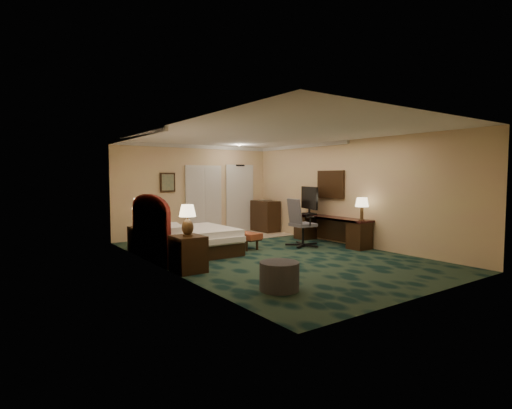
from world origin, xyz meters
TOP-DOWN VIEW (x-y plane):
  - floor at (0.00, 0.00)m, footprint 5.00×7.50m
  - ceiling at (0.00, 0.00)m, footprint 5.00×7.50m
  - wall_back at (0.00, 3.75)m, footprint 5.00×0.00m
  - wall_front at (0.00, -3.75)m, footprint 5.00×0.00m
  - wall_left at (-2.50, 0.00)m, footprint 0.00×7.50m
  - wall_right at (2.50, 0.00)m, footprint 0.00×7.50m
  - crown_molding at (0.00, 0.00)m, footprint 5.00×7.50m
  - tile_patch at (0.90, 2.90)m, footprint 3.20×1.70m
  - headboard at (-2.44, 1.00)m, footprint 0.12×2.00m
  - entry_door at (1.55, 3.72)m, footprint 1.02×0.06m
  - closet_doors at (0.25, 3.71)m, footprint 1.20×0.06m
  - wall_art at (-0.90, 3.71)m, footprint 0.45×0.06m
  - wall_mirror at (2.46, 0.60)m, footprint 0.05×0.95m
  - bed at (-1.47, 1.13)m, footprint 1.87×1.73m
  - nightstand_near at (-2.21, -0.34)m, footprint 0.53×0.61m
  - nightstand_far at (-2.25, 2.15)m, footprint 0.47×0.54m
  - lamp_near at (-2.23, -0.37)m, footprint 0.37×0.37m
  - lamp_far at (-2.25, 2.17)m, footprint 0.45×0.45m
  - bed_bench at (-0.04, 1.20)m, footprint 0.57×1.21m
  - ottoman at (-1.59, -2.26)m, footprint 0.80×0.80m
  - desk at (2.22, 0.36)m, footprint 0.53×2.45m
  - tv at (2.16, 1.11)m, footprint 0.40×0.97m
  - desk_lamp at (2.20, -0.70)m, footprint 0.41×0.41m
  - desk_chair at (1.32, 0.43)m, footprint 0.76×0.72m
  - minibar at (2.19, 3.20)m, footprint 0.52×0.94m

SIDE VIEW (x-z plane):
  - floor at x=0.00m, z-range 0.00..0.00m
  - tile_patch at x=0.90m, z-range 0.00..0.01m
  - bed_bench at x=-0.04m, z-range 0.00..0.39m
  - ottoman at x=-1.59m, z-range 0.00..0.44m
  - nightstand_far at x=-2.25m, z-range 0.00..0.59m
  - bed at x=-1.47m, z-range 0.00..0.59m
  - nightstand_near at x=-2.21m, z-range 0.00..0.67m
  - desk at x=2.22m, z-range 0.00..0.71m
  - minibar at x=2.19m, z-range 0.00..0.99m
  - desk_chair at x=1.32m, z-range 0.00..1.21m
  - headboard at x=-2.44m, z-range 0.00..1.40m
  - lamp_far at x=-2.25m, z-range 0.59..1.26m
  - lamp_near at x=-2.23m, z-range 0.67..1.25m
  - desk_lamp at x=2.20m, z-range 0.71..1.27m
  - entry_door at x=1.55m, z-range -0.04..2.14m
  - closet_doors at x=0.25m, z-range 0.00..2.10m
  - tv at x=2.16m, z-range 0.71..1.49m
  - wall_back at x=0.00m, z-range 0.00..2.70m
  - wall_front at x=0.00m, z-range 0.00..2.70m
  - wall_left at x=-2.50m, z-range 0.00..2.70m
  - wall_right at x=2.50m, z-range 0.00..2.70m
  - wall_mirror at x=2.46m, z-range 1.18..1.93m
  - wall_art at x=-0.90m, z-range 1.33..1.88m
  - crown_molding at x=0.00m, z-range 2.60..2.70m
  - ceiling at x=0.00m, z-range 2.70..2.70m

